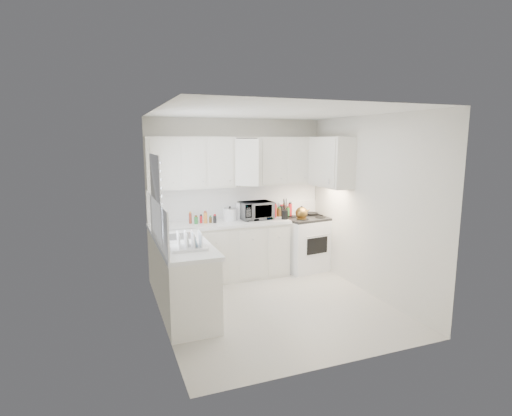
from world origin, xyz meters
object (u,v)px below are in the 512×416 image
microwave (256,208)px  rice_cooker (230,213)px  tea_kettle (302,212)px  utensil_crock (285,209)px  dish_rack (188,239)px  stove (306,236)px

microwave → rice_cooker: (-0.43, 0.07, -0.06)m
tea_kettle → rice_cooker: 1.20m
utensil_crock → dish_rack: (-1.86, -1.26, -0.06)m
utensil_crock → rice_cooker: bearing=164.0°
microwave → dish_rack: size_ratio=1.22×
utensil_crock → stove: bearing=13.8°
stove → rice_cooker: 1.43m
utensil_crock → tea_kettle: bearing=-8.8°
tea_kettle → rice_cooker: (-1.16, 0.29, 0.01)m
utensil_crock → dish_rack: size_ratio=0.82×
tea_kettle → rice_cooker: bearing=-169.4°
stove → dish_rack: size_ratio=2.76×
rice_cooker → dish_rack: size_ratio=0.53×
dish_rack → utensil_crock: bearing=38.1°
utensil_crock → dish_rack: bearing=-145.9°
dish_rack → rice_cooker: bearing=60.8°
dish_rack → stove: bearing=34.6°
rice_cooker → dish_rack: bearing=-127.3°
stove → utensil_crock: 0.72m
tea_kettle → microwave: size_ratio=0.49×
rice_cooker → tea_kettle: bearing=-18.2°
tea_kettle → utensil_crock: size_ratio=0.72×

